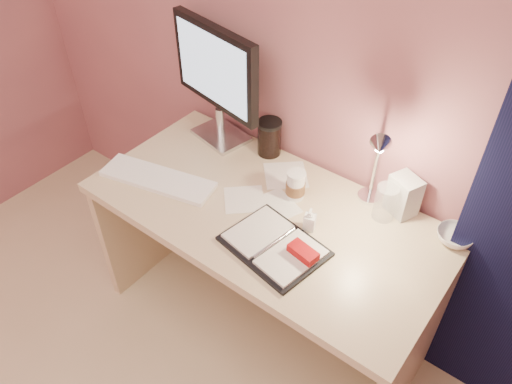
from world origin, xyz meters
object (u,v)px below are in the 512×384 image
Objects in this scene: monitor at (218,74)px; bowl at (455,237)px; lotion_bottle at (310,219)px; dark_jar at (269,139)px; desk_lamp at (358,156)px; product_box at (404,195)px; planner at (277,246)px; coffee_cup at (296,186)px; keyboard at (158,179)px; clear_cup at (385,202)px; desk at (276,239)px.

bowl is (1.08, 0.02, -0.30)m from monitor.
dark_jar reaches higher than lotion_bottle.
bowl is 1.43× the size of lotion_bottle.
dark_jar is 0.50m from desk_lamp.
monitor is 1.32× the size of desk_lamp.
bowl is at bearing -10.05° from desk_lamp.
monitor is 3.98× the size of bowl.
lotion_bottle is 0.64× the size of dark_jar.
product_box reaches higher than lotion_bottle.
bowl is (0.48, 0.42, 0.01)m from planner.
monitor is 0.70m from desk_lamp.
monitor reaches higher than product_box.
coffee_cup reaches higher than lotion_bottle.
keyboard is 3.33× the size of dark_jar.
monitor is 3.70× the size of clear_cup.
keyboard is 0.50m from dark_jar.
lotion_bottle is 0.23× the size of desk_lamp.
desk_lamp is at bearing 72.39° from lotion_bottle.
keyboard is 1.26× the size of planner.
dark_jar reaches higher than desk.
coffee_cup reaches higher than desk.
planner is at bearing -50.78° from dark_jar.
keyboard is at bearing -119.63° from dark_jar.
clear_cup is 1.54× the size of lotion_bottle.
planner is at bearing -97.03° from product_box.
monitor is at bearing 165.21° from coffee_cup.
lotion_bottle reaches higher than keyboard.
bowl is at bearing 30.68° from lotion_bottle.
keyboard is 1.20× the size of desk_lamp.
coffee_cup is 0.29m from desk_lamp.
bowl is 0.23m from product_box.
dark_jar is (-0.39, 0.28, 0.03)m from lotion_bottle.
clear_cup is at bearing 50.05° from lotion_bottle.
clear_cup is (0.22, 0.38, 0.06)m from planner.
coffee_cup is (-0.10, 0.27, 0.04)m from planner.
monitor is at bearing 157.64° from desk.
bowl is 0.33× the size of desk_lamp.
planner is 2.67× the size of clear_cup.
monitor is at bearing 159.22° from lotion_bottle.
planner is 0.29m from coffee_cup.
product_box reaches higher than keyboard.
bowl is 0.52m from lotion_bottle.
desk is 0.55m from keyboard.
planner is 4.10× the size of lotion_bottle.
desk is 0.56m from product_box.
keyboard is 0.57m from coffee_cup.
keyboard is 3.61× the size of bowl.
monitor is at bearing -170.78° from dark_jar.
coffee_cup is 0.86× the size of clear_cup.
bowl is at bearing 12.48° from monitor.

